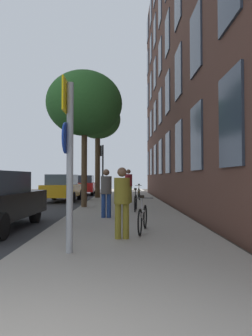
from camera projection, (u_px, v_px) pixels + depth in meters
ground_plane at (61, 204)px, 16.53m from camera, size 41.80×41.80×0.00m
road_asphalt at (23, 204)px, 16.50m from camera, size 7.00×38.00×0.01m
sidewalk at (125, 203)px, 16.57m from camera, size 4.20×38.00×0.12m
building_facade at (172, 46)px, 16.37m from camera, size 0.56×27.00×17.21m
sign_post at (69, 151)px, 5.40m from camera, size 0.16×0.60×3.10m
traffic_light at (102, 161)px, 22.88m from camera, size 0.43×0.24×3.81m
tree_near at (84, 104)px, 13.82m from camera, size 3.47×3.47×6.20m
tree_far at (98, 120)px, 20.21m from camera, size 3.07×3.07×6.55m
bicycle_0 at (143, 218)px, 7.38m from camera, size 0.48×1.61×0.91m
bicycle_1 at (136, 202)px, 12.09m from camera, size 0.42×1.61×0.91m
bicycle_2 at (139, 193)px, 18.41m from camera, size 0.42×1.68×0.95m
pedestrian_0 at (122, 198)px, 6.59m from camera, size 0.44×0.44×1.56m
pedestrian_1 at (106, 190)px, 10.04m from camera, size 0.47×0.47×1.61m
pedestrian_2 at (129, 184)px, 16.08m from camera, size 0.44×0.44×1.77m
car_1 at (63, 188)px, 18.30m from camera, size 1.87×4.10×1.62m
car_2 at (84, 185)px, 25.06m from camera, size 1.90×4.01×1.62m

